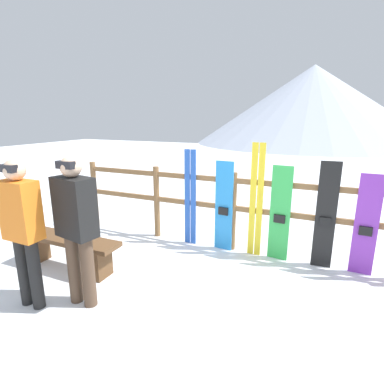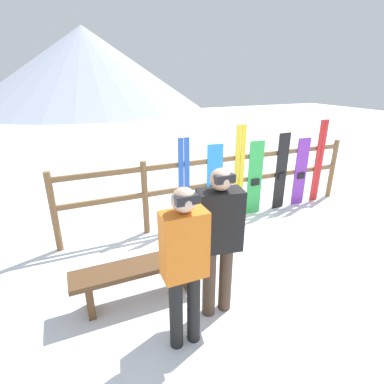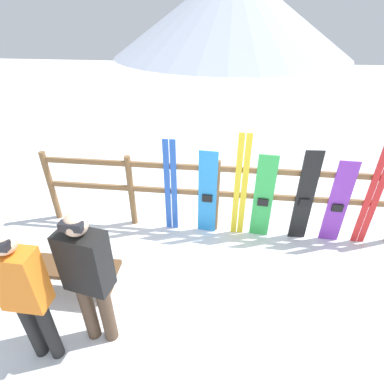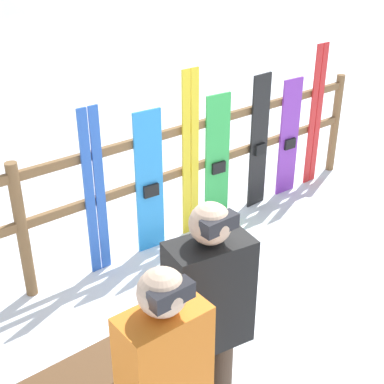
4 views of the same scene
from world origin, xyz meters
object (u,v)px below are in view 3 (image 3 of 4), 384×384
Objects in this scene: bench at (58,271)px; snowboard_blue at (207,194)px; snowboard_green at (263,198)px; ski_pair_red at (373,196)px; snowboard_purple at (338,203)px; person_orange at (24,291)px; ski_pair_yellow at (241,187)px; person_black at (88,274)px; ski_pair_blue at (171,187)px; snowboard_black_stripe at (305,198)px.

snowboard_blue reaches higher than bench.
snowboard_green is 0.83× the size of ski_pair_red.
snowboard_blue is at bearing 180.00° from snowboard_purple.
ski_pair_red is (3.90, 2.29, -0.12)m from person_orange.
ski_pair_yellow is (2.00, 2.29, -0.11)m from person_orange.
person_black is (0.74, -0.54, 0.62)m from bench.
ski_pair_blue reaches higher than snowboard_blue.
snowboard_black_stripe reaches higher than snowboard_purple.
person_black reaches higher than bench.
snowboard_purple is at bearing 34.39° from person_black.
snowboard_purple is (3.69, 1.49, 0.33)m from bench.
bench is 1.08× the size of snowboard_blue.
ski_pair_yellow is 1.22× the size of snowboard_green.
ski_pair_red reaches higher than snowboard_green.
person_orange is 1.17× the size of snowboard_green.
ski_pair_yellow reaches higher than snowboard_purple.
snowboard_purple is at bearing -0.08° from ski_pair_blue.
bench is at bearing -139.59° from snowboard_blue.
person_black is at bearing -149.25° from ski_pair_red.
ski_pair_red is (4.14, 1.49, 0.49)m from bench.
bench is 4.43m from ski_pair_red.
bench is 0.93× the size of person_orange.
ski_pair_yellow is (2.24, 1.49, 0.50)m from bench.
ski_pair_red is (2.97, 0.00, 0.06)m from ski_pair_blue.
person_orange is 1.20× the size of snowboard_purple.
ski_pair_yellow is 1.25× the size of snowboard_purple.
person_black is 1.20× the size of snowboard_green.
snowboard_green is 1.55m from ski_pair_red.
person_black is at bearing -140.61° from snowboard_black_stripe.
person_orange is 1.10× the size of snowboard_black_stripe.
person_black is 1.18× the size of snowboard_blue.
ski_pair_yellow reaches higher than snowboard_green.
person_orange is at bearing -112.00° from ski_pair_blue.
ski_pair_red reaches higher than person_orange.
snowboard_black_stripe is 0.89× the size of ski_pair_red.
bench is 3.99m from snowboard_purple.
bench is at bearing -150.23° from snowboard_green.
ski_pair_red is at bearing 30.43° from person_orange.
ski_pair_red is (2.40, 0.00, 0.14)m from snowboard_blue.
ski_pair_blue is at bearing 179.90° from snowboard_black_stripe.
person_black is at bearing -102.08° from ski_pair_blue.
snowboard_black_stripe is at bearing 37.72° from person_orange.
person_orange reaches higher than ski_pair_blue.
snowboard_purple is 0.81× the size of ski_pair_red.
snowboard_purple reaches higher than bench.
person_orange reaches higher than snowboard_blue.
person_black is at bearing -36.23° from bench.
snowboard_purple is at bearing -0.00° from snowboard_green.
snowboard_green is at bearing 180.00° from snowboard_purple.
person_black reaches higher than snowboard_purple.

